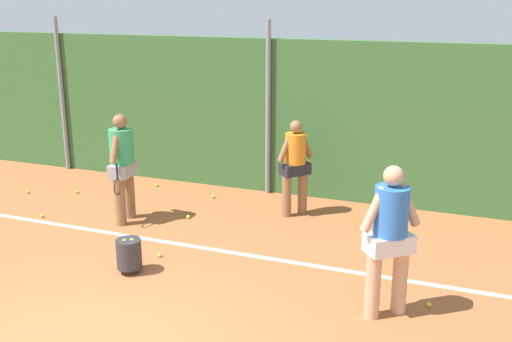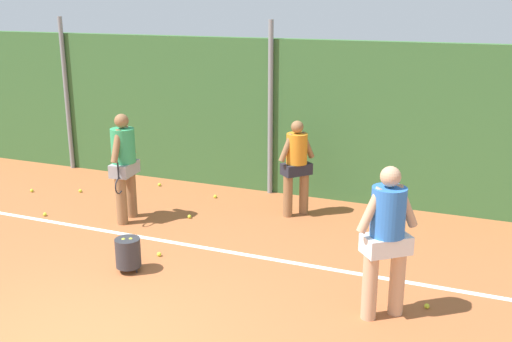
% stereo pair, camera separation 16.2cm
% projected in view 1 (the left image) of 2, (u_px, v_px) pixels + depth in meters
% --- Properties ---
extents(ground_plane, '(26.06, 26.06, 0.00)m').
position_uv_depth(ground_plane, '(161.00, 284.00, 8.16)').
color(ground_plane, '#A85B33').
extents(hedge_fence_backdrop, '(16.94, 0.25, 3.04)m').
position_uv_depth(hedge_fence_backdrop, '(271.00, 117.00, 11.74)').
color(hedge_fence_backdrop, '#386633').
rests_on(hedge_fence_backdrop, ground_plane).
extents(fence_post_left, '(0.10, 0.10, 3.40)m').
position_uv_depth(fence_post_left, '(62.00, 95.00, 13.22)').
color(fence_post_left, gray).
rests_on(fence_post_left, ground_plane).
extents(fence_post_center, '(0.10, 0.10, 3.40)m').
position_uv_depth(fence_post_center, '(268.00, 109.00, 11.54)').
color(fence_post_center, gray).
rests_on(fence_post_center, ground_plane).
extents(court_baseline_paint, '(12.38, 0.10, 0.01)m').
position_uv_depth(court_baseline_paint, '(203.00, 248.00, 9.35)').
color(court_baseline_paint, white).
rests_on(court_baseline_paint, ground_plane).
extents(player_foreground_near, '(0.65, 0.61, 1.92)m').
position_uv_depth(player_foreground_near, '(390.00, 233.00, 7.09)').
color(player_foreground_near, tan).
rests_on(player_foreground_near, ground_plane).
extents(player_midcourt, '(0.41, 0.85, 1.91)m').
position_uv_depth(player_midcourt, '(122.00, 162.00, 10.19)').
color(player_midcourt, '#8C603D').
rests_on(player_midcourt, ground_plane).
extents(player_backcourt_far, '(0.55, 0.59, 1.73)m').
position_uv_depth(player_backcourt_far, '(295.00, 163.00, 10.53)').
color(player_backcourt_far, '#8C603D').
rests_on(player_backcourt_far, ground_plane).
extents(ball_hopper, '(0.36, 0.36, 0.51)m').
position_uv_depth(ball_hopper, '(129.00, 253.00, 8.44)').
color(ball_hopper, '#2D2D33').
rests_on(ball_hopper, ground_plane).
extents(tennis_ball_0, '(0.07, 0.07, 0.07)m').
position_uv_depth(tennis_ball_0, '(42.00, 216.00, 10.64)').
color(tennis_ball_0, '#CCDB33').
rests_on(tennis_ball_0, ground_plane).
extents(tennis_ball_1, '(0.07, 0.07, 0.07)m').
position_uv_depth(tennis_ball_1, '(213.00, 197.00, 11.66)').
color(tennis_ball_1, '#CCDB33').
rests_on(tennis_ball_1, ground_plane).
extents(tennis_ball_5, '(0.07, 0.07, 0.07)m').
position_uv_depth(tennis_ball_5, '(188.00, 217.00, 10.58)').
color(tennis_ball_5, '#CCDB33').
rests_on(tennis_ball_5, ground_plane).
extents(tennis_ball_6, '(0.07, 0.07, 0.07)m').
position_uv_depth(tennis_ball_6, '(160.00, 255.00, 9.01)').
color(tennis_ball_6, '#CCDB33').
rests_on(tennis_ball_6, ground_plane).
extents(tennis_ball_7, '(0.07, 0.07, 0.07)m').
position_uv_depth(tennis_ball_7, '(28.00, 192.00, 11.95)').
color(tennis_ball_7, '#CCDB33').
rests_on(tennis_ball_7, ground_plane).
extents(tennis_ball_10, '(0.07, 0.07, 0.07)m').
position_uv_depth(tennis_ball_10, '(157.00, 185.00, 12.38)').
color(tennis_ball_10, '#CCDB33').
rests_on(tennis_ball_10, ground_plane).
extents(tennis_ball_11, '(0.07, 0.07, 0.07)m').
position_uv_depth(tennis_ball_11, '(429.00, 305.00, 7.56)').
color(tennis_ball_11, '#CCDB33').
rests_on(tennis_ball_11, ground_plane).
extents(tennis_ball_12, '(0.07, 0.07, 0.07)m').
position_uv_depth(tennis_ball_12, '(77.00, 192.00, 11.95)').
color(tennis_ball_12, '#CCDB33').
rests_on(tennis_ball_12, ground_plane).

